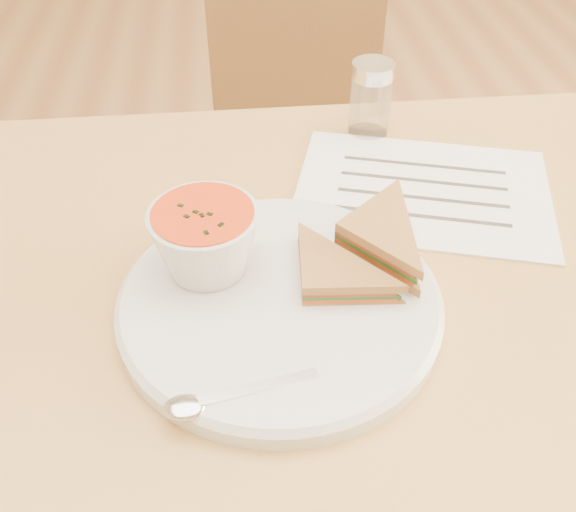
{
  "coord_description": "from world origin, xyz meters",
  "views": [
    {
      "loc": [
        -0.16,
        -0.47,
        1.2
      ],
      "look_at": [
        -0.12,
        -0.03,
        0.8
      ],
      "focal_mm": 40.0,
      "sensor_mm": 36.0,
      "label": 1
    }
  ],
  "objects_px": {
    "dining_table": "(367,461)",
    "chair_far": "(283,197)",
    "soup_bowl": "(206,243)",
    "condiment_shaker": "(371,99)",
    "plate": "(280,303)"
  },
  "relations": [
    {
      "from": "chair_far",
      "to": "plate",
      "type": "height_order",
      "value": "chair_far"
    },
    {
      "from": "chair_far",
      "to": "plate",
      "type": "xyz_separation_m",
      "value": [
        -0.06,
        -0.66,
        0.36
      ]
    },
    {
      "from": "dining_table",
      "to": "chair_far",
      "type": "xyz_separation_m",
      "value": [
        -0.06,
        0.61,
        0.02
      ]
    },
    {
      "from": "chair_far",
      "to": "condiment_shaker",
      "type": "distance_m",
      "value": 0.53
    },
    {
      "from": "plate",
      "to": "condiment_shaker",
      "type": "relative_size",
      "value": 3.14
    },
    {
      "from": "chair_far",
      "to": "soup_bowl",
      "type": "xyz_separation_m",
      "value": [
        -0.13,
        -0.61,
        0.41
      ]
    },
    {
      "from": "soup_bowl",
      "to": "condiment_shaker",
      "type": "relative_size",
      "value": 1.06
    },
    {
      "from": "dining_table",
      "to": "condiment_shaker",
      "type": "distance_m",
      "value": 0.5
    },
    {
      "from": "soup_bowl",
      "to": "condiment_shaker",
      "type": "distance_m",
      "value": 0.35
    },
    {
      "from": "dining_table",
      "to": "chair_far",
      "type": "relative_size",
      "value": 1.26
    },
    {
      "from": "dining_table",
      "to": "soup_bowl",
      "type": "distance_m",
      "value": 0.47
    },
    {
      "from": "plate",
      "to": "soup_bowl",
      "type": "distance_m",
      "value": 0.09
    },
    {
      "from": "soup_bowl",
      "to": "plate",
      "type": "bearing_deg",
      "value": -33.1
    },
    {
      "from": "chair_far",
      "to": "soup_bowl",
      "type": "bearing_deg",
      "value": 92.33
    },
    {
      "from": "soup_bowl",
      "to": "chair_far",
      "type": "bearing_deg",
      "value": 77.98
    }
  ]
}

